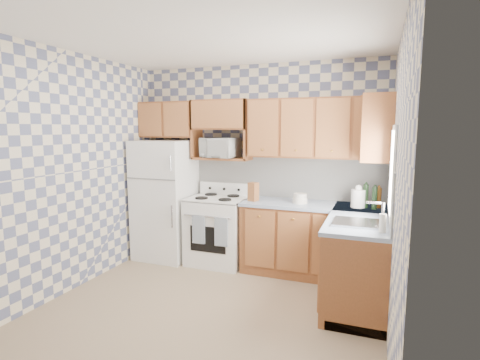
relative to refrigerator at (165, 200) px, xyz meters
name	(u,v)px	position (x,y,z in m)	size (l,w,h in m)	color
floor	(210,309)	(1.27, -1.25, -0.84)	(3.40, 3.40, 0.00)	#8C745A
back_wall	(258,165)	(1.27, 0.35, 0.51)	(3.40, 0.02, 2.70)	slate
right_wall	(395,189)	(2.97, -1.25, 0.51)	(0.02, 3.20, 2.70)	slate
backsplash_back	(286,177)	(1.68, 0.34, 0.36)	(2.60, 0.01, 0.56)	silver
backsplash_right	(391,192)	(2.96, -0.45, 0.36)	(0.01, 1.60, 0.56)	silver
refrigerator	(165,200)	(0.00, 0.00, 0.00)	(0.75, 0.70, 1.68)	white
stove_body	(218,231)	(0.80, 0.03, -0.39)	(0.76, 0.65, 0.90)	white
cooktop	(218,198)	(0.80, 0.03, 0.07)	(0.76, 0.65, 0.03)	silver
backguard	(225,188)	(0.80, 0.30, 0.16)	(0.76, 0.08, 0.17)	white
dish_towel_left	(199,230)	(0.68, -0.32, -0.29)	(0.17, 0.03, 0.37)	navy
dish_towel_right	(221,232)	(1.00, -0.32, -0.29)	(0.17, 0.03, 0.37)	navy
base_cabinets_back	(313,241)	(2.10, 0.05, -0.40)	(1.75, 0.60, 0.88)	brown
base_cabinets_right	(358,259)	(2.67, -0.45, -0.40)	(0.60, 1.60, 0.88)	brown
countertop_back	(314,205)	(2.10, 0.05, 0.06)	(1.77, 0.63, 0.04)	gray
countertop_right	(359,218)	(2.67, -0.45, 0.06)	(0.63, 1.60, 0.04)	gray
upper_cabinets_back	(317,128)	(2.10, 0.19, 1.01)	(1.75, 0.33, 0.74)	brown
upper_cabinets_fridge	(169,120)	(-0.02, 0.19, 1.13)	(0.82, 0.33, 0.50)	brown
upper_cabinets_right	(378,128)	(2.81, 0.00, 1.01)	(0.33, 0.70, 0.74)	brown
microwave_shelf	(222,159)	(0.80, 0.19, 0.60)	(0.80, 0.33, 0.03)	brown
microwave	(220,148)	(0.80, 0.14, 0.75)	(0.49, 0.33, 0.27)	white
sink	(358,223)	(2.67, -0.80, 0.09)	(0.48, 0.40, 0.03)	#B7B7BC
window	(393,171)	(2.96, -0.80, 0.61)	(0.02, 0.66, 0.86)	silver
bottle_0	(366,196)	(2.71, 0.02, 0.22)	(0.06, 0.06, 0.28)	black
bottle_1	(374,198)	(2.81, -0.04, 0.21)	(0.06, 0.06, 0.26)	black
bottle_2	(379,198)	(2.85, 0.06, 0.20)	(0.06, 0.06, 0.24)	brown
knife_block	(253,192)	(1.34, -0.04, 0.20)	(0.11, 0.11, 0.24)	brown
electric_kettle	(358,198)	(2.63, 0.01, 0.19)	(0.17, 0.17, 0.21)	white
food_containers	(300,198)	(1.93, 0.01, 0.14)	(0.19, 0.19, 0.12)	beige
soap_bottle	(383,223)	(2.89, -1.05, 0.17)	(0.06, 0.06, 0.17)	beige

